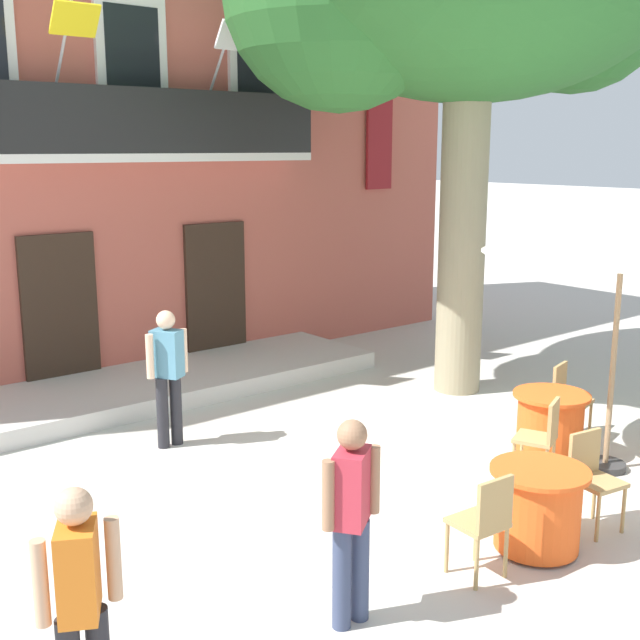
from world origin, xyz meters
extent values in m
plane|color=beige|center=(0.00, 0.00, 0.00)|extent=(120.00, 120.00, 0.00)
cube|color=#BC5B4C|center=(0.24, 7.00, 3.75)|extent=(13.00, 4.00, 7.50)
cube|color=#332319|center=(-1.06, 4.97, 1.15)|extent=(1.10, 0.08, 2.30)
cube|color=#332319|center=(1.54, 4.97, 1.15)|extent=(1.10, 0.08, 2.30)
cube|color=silver|center=(0.24, 4.96, 4.65)|extent=(1.10, 0.08, 1.90)
cube|color=black|center=(0.24, 4.93, 4.65)|extent=(0.84, 0.04, 1.60)
cube|color=silver|center=(2.44, 4.96, 4.65)|extent=(1.10, 0.08, 1.90)
cube|color=black|center=(2.44, 4.93, 4.65)|extent=(0.84, 0.04, 1.60)
cube|color=silver|center=(0.24, 4.67, 3.34)|extent=(5.60, 0.65, 0.12)
cube|color=black|center=(0.24, 4.38, 3.85)|extent=(5.60, 0.06, 0.90)
cylinder|color=#B2B2B7|center=(-0.96, 4.50, 4.75)|extent=(0.04, 0.95, 1.33)
cube|color=yellow|center=(-0.96, 4.05, 5.05)|extent=(0.60, 0.29, 0.38)
cylinder|color=#B2B2B7|center=(1.44, 4.50, 4.75)|extent=(0.04, 0.95, 1.33)
cube|color=white|center=(1.44, 4.05, 5.05)|extent=(0.60, 0.29, 0.38)
cylinder|color=#995638|center=(-0.91, 4.70, 3.56)|extent=(0.32, 0.32, 0.31)
ellipsoid|color=#4C8E38|center=(-0.91, 4.70, 3.88)|extent=(0.41, 0.41, 0.34)
cylinder|color=#47423D|center=(0.24, 4.70, 3.52)|extent=(0.34, 0.34, 0.23)
ellipsoid|color=#2D7533|center=(0.24, 4.70, 3.85)|extent=(0.44, 0.44, 0.43)
cylinder|color=#47423D|center=(1.39, 4.70, 3.56)|extent=(0.33, 0.33, 0.32)
ellipsoid|color=#2D7533|center=(1.39, 4.70, 3.93)|extent=(0.42, 0.42, 0.42)
cylinder|color=slate|center=(2.54, 4.70, 3.57)|extent=(0.25, 0.25, 0.33)
ellipsoid|color=#4C8E38|center=(2.54, 4.70, 3.88)|extent=(0.32, 0.32, 0.31)
cube|color=maroon|center=(5.12, 4.94, 4.12)|extent=(0.60, 0.06, 2.80)
cube|color=silver|center=(0.24, 4.04, 0.12)|extent=(6.18, 1.92, 0.25)
cylinder|color=gray|center=(3.45, 1.43, 2.11)|extent=(0.66, 0.66, 4.22)
cylinder|color=#EA561E|center=(2.26, -1.00, 0.37)|extent=(0.74, 0.74, 0.68)
cylinder|color=#EA561E|center=(2.26, -1.00, 0.74)|extent=(0.86, 0.86, 0.04)
cylinder|color=#2D2823|center=(2.26, -1.00, 0.01)|extent=(0.44, 0.44, 0.03)
cylinder|color=tan|center=(3.20, -0.93, 0.23)|extent=(0.04, 0.04, 0.45)
cylinder|color=tan|center=(2.87, -1.02, 0.23)|extent=(0.04, 0.04, 0.45)
cylinder|color=tan|center=(3.11, -0.60, 0.23)|extent=(0.04, 0.04, 0.45)
cylinder|color=tan|center=(2.78, -0.69, 0.23)|extent=(0.04, 0.04, 0.45)
cube|color=tan|center=(2.99, -0.81, 0.47)|extent=(0.49, 0.49, 0.04)
cube|color=tan|center=(2.95, -0.64, 0.70)|extent=(0.38, 0.13, 0.42)
cylinder|color=tan|center=(1.35, -1.20, 0.23)|extent=(0.04, 0.04, 0.45)
cylinder|color=tan|center=(1.66, -1.07, 0.23)|extent=(0.04, 0.04, 0.45)
cylinder|color=tan|center=(1.48, -1.51, 0.23)|extent=(0.04, 0.04, 0.45)
cylinder|color=tan|center=(1.80, -1.38, 0.23)|extent=(0.04, 0.04, 0.45)
cube|color=tan|center=(1.57, -1.29, 0.47)|extent=(0.52, 0.52, 0.04)
cube|color=tan|center=(1.64, -1.45, 0.70)|extent=(0.37, 0.18, 0.42)
cylinder|color=#EA561E|center=(0.34, -2.23, 0.37)|extent=(0.74, 0.74, 0.68)
cylinder|color=#EA561E|center=(0.34, -2.23, 0.74)|extent=(0.86, 0.86, 0.04)
cylinder|color=#2D2823|center=(0.34, -2.23, 0.01)|extent=(0.44, 0.44, 0.03)
cylinder|color=tan|center=(1.22, -2.54, 0.23)|extent=(0.04, 0.04, 0.45)
cylinder|color=tan|center=(0.88, -2.49, 0.23)|extent=(0.04, 0.04, 0.45)
cylinder|color=tan|center=(1.27, -2.21, 0.23)|extent=(0.04, 0.04, 0.45)
cylinder|color=tan|center=(0.93, -2.15, 0.23)|extent=(0.04, 0.04, 0.45)
cube|color=tan|center=(1.08, -2.35, 0.47)|extent=(0.46, 0.46, 0.04)
cube|color=tan|center=(1.10, -2.17, 0.70)|extent=(0.38, 0.10, 0.42)
cylinder|color=tan|center=(-0.57, -1.99, 0.23)|extent=(0.04, 0.04, 0.45)
cylinder|color=tan|center=(-0.23, -2.02, 0.23)|extent=(0.04, 0.04, 0.45)
cylinder|color=tan|center=(-0.59, -2.33, 0.23)|extent=(0.04, 0.04, 0.45)
cylinder|color=tan|center=(-0.26, -2.36, 0.23)|extent=(0.04, 0.04, 0.45)
cube|color=tan|center=(-0.41, -2.18, 0.47)|extent=(0.43, 0.43, 0.04)
cube|color=tan|center=(-0.43, -2.35, 0.70)|extent=(0.38, 0.07, 0.42)
cylinder|color=#997A56|center=(2.45, -1.61, 1.27)|extent=(0.06, 0.06, 2.55)
cylinder|color=#333333|center=(2.45, -1.61, 0.04)|extent=(0.44, 0.44, 0.08)
cone|color=white|center=(2.45, -1.61, 2.62)|extent=(2.90, 2.90, 0.45)
cube|color=orange|center=(-3.68, -1.92, 1.09)|extent=(0.35, 0.40, 0.56)
sphere|color=tan|center=(-3.68, -1.92, 1.49)|extent=(0.22, 0.22, 0.22)
cylinder|color=tan|center=(-3.90, -1.92, 1.09)|extent=(0.09, 0.09, 0.52)
cylinder|color=tan|center=(-3.46, -1.92, 1.09)|extent=(0.09, 0.09, 0.52)
cylinder|color=#384260|center=(-1.76, -2.03, 0.40)|extent=(0.14, 0.14, 0.81)
cylinder|color=#384260|center=(-1.58, -2.03, 0.40)|extent=(0.14, 0.14, 0.81)
cube|color=#B72D3D|center=(-1.67, -2.03, 1.09)|extent=(0.40, 0.38, 0.56)
sphere|color=#9E7051|center=(-1.67, -2.03, 1.49)|extent=(0.22, 0.22, 0.22)
cylinder|color=#9E7051|center=(-1.89, -2.03, 1.09)|extent=(0.09, 0.09, 0.52)
cylinder|color=#9E7051|center=(-1.45, -2.03, 1.09)|extent=(0.09, 0.09, 0.52)
cylinder|color=#232328|center=(-1.02, 2.07, 0.43)|extent=(0.14, 0.14, 0.85)
cylinder|color=#232328|center=(-0.84, 2.07, 0.43)|extent=(0.14, 0.14, 0.85)
cube|color=teal|center=(-0.93, 2.07, 1.13)|extent=(0.37, 0.40, 0.56)
sphere|color=beige|center=(-0.93, 2.07, 1.53)|extent=(0.22, 0.22, 0.22)
cylinder|color=beige|center=(-1.15, 2.07, 1.13)|extent=(0.09, 0.09, 0.52)
cylinder|color=beige|center=(-0.71, 2.07, 1.13)|extent=(0.09, 0.09, 0.52)
camera|label=1|loc=(-5.26, -6.08, 3.49)|focal=45.04mm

